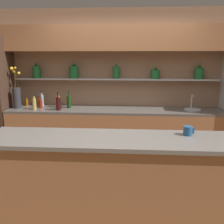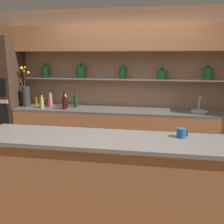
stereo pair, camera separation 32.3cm
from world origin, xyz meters
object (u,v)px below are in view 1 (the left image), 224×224
at_px(bottle_sauce_4, 60,104).
at_px(bottle_sauce_1, 27,102).
at_px(flower_vase, 17,96).
at_px(bottle_spirit_8, 42,100).
at_px(bottle_sauce_0, 40,102).
at_px(bottle_spirit_2, 58,101).
at_px(sink_fixture, 192,109).
at_px(bottle_sauce_3, 41,104).
at_px(coffee_mug, 188,131).
at_px(bottle_spirit_6, 34,104).
at_px(bottle_wine_5, 69,102).
at_px(bottle_wine_7, 58,103).

bearing_deg(bottle_sauce_4, bottle_sauce_1, 159.75).
bearing_deg(flower_vase, bottle_spirit_8, 29.73).
xyz_separation_m(bottle_sauce_0, bottle_spirit_2, (0.34, -0.02, 0.02)).
bearing_deg(sink_fixture, bottle_sauce_3, -179.89).
bearing_deg(bottle_sauce_3, bottle_spirit_8, 103.20).
xyz_separation_m(sink_fixture, coffee_mug, (-0.46, -1.69, 0.12)).
bearing_deg(bottle_sauce_1, bottle_spirit_6, -49.49).
xyz_separation_m(bottle_wine_5, bottle_spirit_8, (-0.53, 0.13, 0.00)).
height_order(bottle_sauce_3, bottle_wine_7, bottle_wine_7).
bearing_deg(bottle_spirit_2, bottle_sauce_0, 176.72).
xyz_separation_m(bottle_spirit_8, coffee_mug, (2.17, -1.87, 0.04)).
relative_size(bottle_spirit_2, coffee_mug, 2.28).
relative_size(bottle_sauce_3, bottle_spirit_8, 0.71).
height_order(sink_fixture, bottle_sauce_3, sink_fixture).
bearing_deg(bottle_spirit_2, bottle_wine_5, -9.88).
relative_size(bottle_spirit_8, coffee_mug, 2.40).
distance_m(sink_fixture, bottle_sauce_1, 2.91).
height_order(sink_fixture, bottle_sauce_4, sink_fixture).
distance_m(flower_vase, bottle_sauce_0, 0.39).
xyz_separation_m(sink_fixture, bottle_sauce_0, (-2.64, 0.10, 0.06)).
bearing_deg(bottle_wine_5, coffee_mug, -46.61).
height_order(bottle_sauce_0, bottle_wine_7, bottle_wine_7).
xyz_separation_m(bottle_sauce_4, bottle_wine_7, (-0.01, -0.08, 0.03)).
bearing_deg(bottle_spirit_8, bottle_sauce_3, -76.80).
distance_m(bottle_sauce_4, bottle_spirit_6, 0.43).
distance_m(sink_fixture, bottle_wine_5, 2.10).
bearing_deg(bottle_sauce_4, coffee_mug, -42.37).
bearing_deg(bottle_sauce_1, bottle_wine_7, -26.12).
bearing_deg(sink_fixture, bottle_spirit_2, 178.05).
distance_m(flower_vase, coffee_mug, 3.02).
distance_m(sink_fixture, bottle_spirit_8, 2.63).
distance_m(bottle_sauce_1, bottle_sauce_4, 0.73).
relative_size(bottle_spirit_2, bottle_spirit_6, 1.03).
distance_m(bottle_spirit_2, bottle_spirit_8, 0.34).
height_order(bottle_spirit_2, bottle_wine_5, bottle_wine_5).
distance_m(bottle_sauce_3, coffee_mug, 2.71).
height_order(flower_vase, bottle_wine_7, flower_vase).
bearing_deg(bottle_wine_5, bottle_spirit_8, 165.89).
xyz_separation_m(bottle_sauce_4, bottle_wine_5, (0.13, 0.12, 0.02)).
bearing_deg(bottle_spirit_2, bottle_wine_7, -73.69).
xyz_separation_m(flower_vase, bottle_sauce_1, (0.08, 0.20, -0.14)).
height_order(flower_vase, bottle_sauce_4, flower_vase).
bearing_deg(bottle_sauce_1, bottle_spirit_8, 0.98).
xyz_separation_m(bottle_sauce_3, bottle_spirit_6, (-0.07, -0.12, 0.02)).
xyz_separation_m(bottle_sauce_4, bottle_spirit_8, (-0.40, 0.26, 0.03)).
relative_size(sink_fixture, bottle_wine_7, 0.89).
bearing_deg(bottle_spirit_6, bottle_spirit_2, 30.58).
distance_m(bottle_spirit_2, bottle_wine_5, 0.21).
bearing_deg(bottle_spirit_6, bottle_sauce_4, 6.30).
distance_m(bottle_sauce_3, bottle_wine_5, 0.49).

